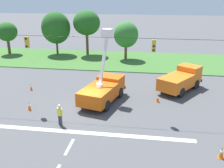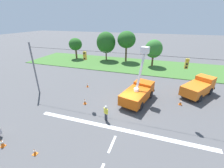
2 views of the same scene
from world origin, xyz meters
The scene contains 16 objects.
ground_plane centered at (0.00, 0.00, 0.00)m, with size 200.00×200.00×0.00m, color #4C4C4F.
grass_verge centered at (0.00, 18.00, 0.05)m, with size 56.00×12.00×0.10m, color #3D6B2D.
lane_markings centered at (0.00, -5.40, 0.00)m, with size 17.60×15.25×0.01m.
signal_gantry centered at (0.03, 0.00, 4.25)m, with size 26.20×0.33×7.20m.
tree_far_west centered at (-18.19, 19.43, 3.77)m, with size 3.31×3.41×5.36m.
tree_west centered at (-10.11, 20.38, 4.46)m, with size 4.70×4.19×7.04m.
tree_centre centered at (-5.05, 20.77, 5.27)m, with size 4.31×4.39×7.29m.
tree_east centered at (1.50, 18.69, 3.87)m, with size 3.70×3.49×5.85m.
utility_truck_bucket_lift centered at (0.92, 2.16, 1.32)m, with size 3.93×6.45×6.84m.
utility_truck_support_near centered at (8.65, 6.43, 1.21)m, with size 5.19×6.10×2.37m.
road_worker centered at (-1.64, -2.97, 1.00)m, with size 0.56×0.42×1.77m.
traffic_cone_foreground_right centered at (-8.72, -9.02, 0.38)m, with size 0.36×0.36×0.77m.
traffic_cone_mid_left centered at (6.15, 2.81, 0.39)m, with size 0.36×0.36×0.78m.
traffic_cone_near_bucket centered at (-5.31, -0.71, 0.39)m, with size 0.36×0.36×0.78m.
traffic_cone_lane_edge_a centered at (-7.32, 4.04, 0.35)m, with size 0.36×0.36×0.71m.
traffic_cone_lane_edge_b centered at (-5.53, -8.83, 0.28)m, with size 0.36×0.36×0.59m.
Camera 2 is at (2.99, -15.18, 9.95)m, focal length 24.00 mm.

